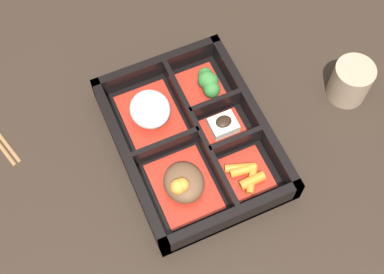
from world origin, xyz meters
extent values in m
plane|color=black|center=(0.00, 0.00, 0.00)|extent=(3.00, 3.00, 0.00)
cube|color=black|center=(0.00, 0.00, 0.01)|extent=(0.30, 0.23, 0.01)
cube|color=black|center=(0.00, -0.11, 0.02)|extent=(0.30, 0.01, 0.05)
cube|color=black|center=(0.00, 0.11, 0.02)|extent=(0.30, 0.01, 0.05)
cube|color=black|center=(-0.14, 0.00, 0.02)|extent=(0.01, 0.23, 0.05)
cube|color=black|center=(0.14, 0.00, 0.02)|extent=(0.01, 0.23, 0.05)
cube|color=black|center=(0.00, -0.01, 0.02)|extent=(0.27, 0.01, 0.05)
cube|color=black|center=(-0.04, -0.06, 0.02)|extent=(0.01, 0.09, 0.05)
cube|color=black|center=(0.04, -0.06, 0.02)|extent=(0.01, 0.09, 0.05)
cube|color=black|center=(0.00, 0.04, 0.02)|extent=(0.01, 0.11, 0.05)
cube|color=maroon|center=(-0.07, 0.04, 0.01)|extent=(0.11, 0.09, 0.01)
ellipsoid|color=brown|center=(-0.07, 0.04, 0.03)|extent=(0.07, 0.06, 0.03)
sphere|color=orange|center=(-0.08, 0.05, 0.05)|extent=(0.02, 0.02, 0.02)
sphere|color=orange|center=(-0.08, 0.06, 0.05)|extent=(0.02, 0.02, 0.02)
cube|color=maroon|center=(0.07, 0.04, 0.01)|extent=(0.11, 0.09, 0.01)
ellipsoid|color=silver|center=(0.07, 0.04, 0.04)|extent=(0.07, 0.06, 0.04)
cube|color=maroon|center=(-0.09, -0.05, 0.01)|extent=(0.08, 0.07, 0.01)
cylinder|color=orange|center=(-0.08, -0.05, 0.02)|extent=(0.02, 0.04, 0.01)
cylinder|color=orange|center=(-0.08, -0.05, 0.02)|extent=(0.03, 0.05, 0.01)
cylinder|color=orange|center=(-0.10, -0.05, 0.02)|extent=(0.05, 0.04, 0.01)
cylinder|color=orange|center=(-0.10, -0.05, 0.02)|extent=(0.02, 0.04, 0.02)
cube|color=maroon|center=(0.00, -0.05, 0.01)|extent=(0.05, 0.07, 0.01)
cube|color=beige|center=(0.00, -0.05, 0.02)|extent=(0.04, 0.04, 0.02)
ellipsoid|color=black|center=(0.00, -0.05, 0.04)|extent=(0.02, 0.03, 0.01)
cube|color=maroon|center=(0.08, -0.05, 0.01)|extent=(0.08, 0.07, 0.01)
sphere|color=#2D6B2D|center=(0.08, -0.07, 0.03)|extent=(0.03, 0.03, 0.03)
sphere|color=#2D6B2D|center=(0.08, -0.06, 0.03)|extent=(0.03, 0.03, 0.03)
sphere|color=#2D6B2D|center=(0.10, -0.07, 0.03)|extent=(0.03, 0.03, 0.03)
sphere|color=#2D6B2D|center=(0.09, -0.06, 0.03)|extent=(0.02, 0.02, 0.02)
sphere|color=#2D6B2D|center=(0.06, -0.06, 0.03)|extent=(0.03, 0.03, 0.03)
cylinder|color=gray|center=(-0.02, -0.28, 0.04)|extent=(0.07, 0.07, 0.07)
cylinder|color=#597A38|center=(-0.02, -0.28, 0.07)|extent=(0.05, 0.05, 0.01)
camera|label=1|loc=(-0.34, 0.15, 0.77)|focal=50.00mm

